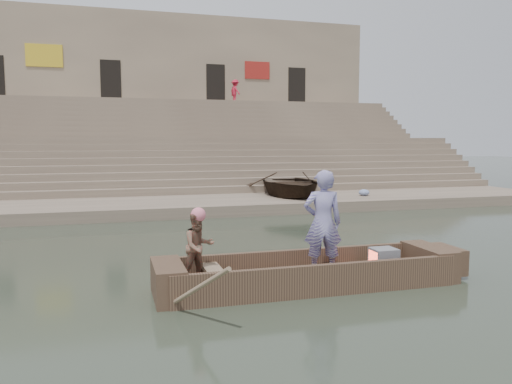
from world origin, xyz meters
name	(u,v)px	position (x,y,z in m)	size (l,w,h in m)	color
ground	(211,260)	(0.00, 0.00, 0.00)	(120.00, 120.00, 0.00)	#252E22
lower_landing	(170,206)	(0.00, 8.00, 0.20)	(32.00, 4.00, 0.40)	gray
mid_landing	(154,165)	(0.00, 15.50, 1.40)	(32.00, 3.00, 2.80)	gray
upper_landing	(145,141)	(0.00, 22.50, 2.60)	(32.00, 3.00, 5.20)	gray
ghat_steps	(151,156)	(0.00, 17.19, 1.80)	(32.00, 11.00, 5.20)	gray
building_wall	(140,99)	(0.00, 26.50, 5.60)	(32.00, 5.07, 11.20)	#9D886A
main_rowboat	(308,281)	(1.35, -2.47, 0.11)	(5.00, 1.30, 0.22)	brown
rowboat_trim	(319,269)	(1.56, -2.48, 0.31)	(6.04, 2.63, 1.90)	brown
standing_man	(323,223)	(1.60, -2.51, 1.18)	(0.70, 0.46, 1.93)	navy
rowing_man	(199,247)	(-0.65, -2.34, 0.84)	(0.60, 0.47, 1.23)	#236A4B
television	(383,259)	(2.88, -2.47, 0.42)	(0.46, 0.42, 0.40)	slate
beached_rowboat	(289,184)	(4.98, 8.68, 0.89)	(3.37, 4.72, 0.98)	#2D2116
pedestrian	(235,91)	(6.10, 22.77, 5.98)	(1.01, 0.58, 1.56)	#B71F34
cloth_bundles	(193,199)	(0.75, 7.45, 0.53)	(14.71, 0.93, 0.26)	#3F5999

